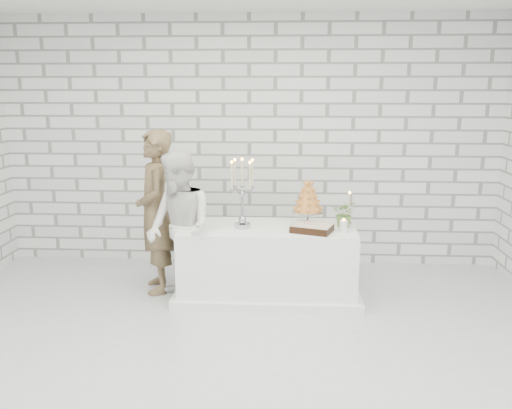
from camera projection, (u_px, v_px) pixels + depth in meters
name	position (u px, v px, depth m)	size (l,w,h in m)	color
ground	(229.00, 356.00, 4.51)	(6.00, 5.00, 0.01)	silver
wall_back	(249.00, 142.00, 6.62)	(6.00, 0.01, 3.00)	white
wall_front	(142.00, 306.00, 1.75)	(6.00, 0.01, 3.00)	white
cake_table	(268.00, 261.00, 5.73)	(1.80, 0.80, 0.75)	white
groom	(156.00, 212.00, 5.79)	(0.63, 0.42, 1.74)	brown
bride	(179.00, 229.00, 5.44)	(0.76, 0.59, 1.56)	white
candelabra	(242.00, 193.00, 5.53)	(0.29, 0.29, 0.72)	#A0A0AA
croquembouche	(308.00, 202.00, 5.64)	(0.32, 0.32, 0.50)	#AD662A
chocolate_cake	(312.00, 228.00, 5.45)	(0.38, 0.27, 0.08)	black
pillar_candle	(344.00, 226.00, 5.43)	(0.08, 0.08, 0.12)	white
extra_taper	(349.00, 208.00, 5.76)	(0.06, 0.06, 0.32)	beige
flowers	(345.00, 213.00, 5.61)	(0.26, 0.22, 0.28)	#568438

